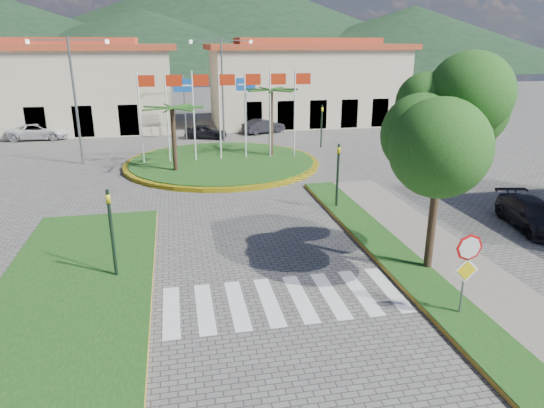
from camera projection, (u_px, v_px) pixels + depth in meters
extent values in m
plane|color=#5A5755|center=(318.00, 384.00, 11.48)|extent=(160.00, 160.00, 0.00)
cube|color=gray|center=(492.00, 311.00, 14.45)|extent=(4.00, 28.00, 0.15)
cube|color=#174112|center=(456.00, 315.00, 14.22)|extent=(1.60, 28.00, 0.18)
cube|color=#174112|center=(74.00, 287.00, 15.80)|extent=(5.00, 14.00, 0.18)
cube|color=silver|center=(282.00, 300.00, 15.20)|extent=(8.00, 3.00, 0.01)
cylinder|color=yellow|center=(222.00, 163.00, 31.88)|extent=(12.70, 12.70, 0.24)
cylinder|color=#174112|center=(222.00, 162.00, 31.87)|extent=(12.00, 12.00, 0.30)
cylinder|color=black|center=(174.00, 142.00, 28.85)|extent=(0.28, 0.28, 4.05)
cylinder|color=black|center=(271.00, 125.00, 32.77)|extent=(0.28, 0.28, 4.68)
cylinder|color=silver|center=(140.00, 120.00, 30.48)|extent=(0.10, 0.10, 6.00)
cube|color=#B2240B|center=(146.00, 81.00, 29.82)|extent=(1.00, 0.03, 0.70)
cylinder|color=silver|center=(167.00, 120.00, 30.80)|extent=(0.10, 0.10, 6.00)
cube|color=#B2240B|center=(174.00, 81.00, 30.14)|extent=(1.00, 0.03, 0.70)
cylinder|color=silver|center=(194.00, 119.00, 31.11)|extent=(0.10, 0.10, 6.00)
cube|color=#B2240B|center=(201.00, 80.00, 30.45)|extent=(1.00, 0.03, 0.70)
cylinder|color=silver|center=(220.00, 118.00, 31.43)|extent=(0.10, 0.10, 6.00)
cube|color=#B2240B|center=(227.00, 80.00, 30.77)|extent=(1.00, 0.03, 0.70)
cylinder|color=silver|center=(245.00, 117.00, 31.74)|extent=(0.10, 0.10, 6.00)
cube|color=#B2240B|center=(253.00, 79.00, 31.08)|extent=(1.00, 0.03, 0.70)
cylinder|color=silver|center=(270.00, 116.00, 32.06)|extent=(0.10, 0.10, 6.00)
cube|color=#B2240B|center=(278.00, 79.00, 31.40)|extent=(1.00, 0.03, 0.70)
cylinder|color=silver|center=(295.00, 116.00, 32.37)|extent=(0.10, 0.10, 6.00)
cube|color=#B2240B|center=(303.00, 79.00, 31.71)|extent=(1.00, 0.03, 0.70)
cylinder|color=slate|center=(464.00, 279.00, 13.87)|extent=(0.07, 0.07, 2.50)
cylinder|color=red|center=(469.00, 248.00, 13.50)|extent=(0.80, 0.03, 0.80)
cube|color=yellow|center=(466.00, 270.00, 13.72)|extent=(0.78, 0.03, 0.78)
cylinder|color=black|center=(433.00, 212.00, 16.47)|extent=(0.28, 0.28, 4.40)
ellipsoid|color=#1D4813|center=(443.00, 124.00, 15.51)|extent=(3.60, 3.60, 3.20)
cylinder|color=black|center=(112.00, 236.00, 16.03)|extent=(0.12, 0.12, 3.20)
imported|color=gold|center=(109.00, 207.00, 15.71)|extent=(0.15, 0.18, 0.90)
cylinder|color=black|center=(338.00, 177.00, 22.97)|extent=(0.12, 0.12, 3.20)
imported|color=gold|center=(338.00, 157.00, 22.65)|extent=(0.15, 0.18, 0.90)
cylinder|color=black|center=(321.00, 127.00, 36.64)|extent=(0.12, 0.12, 3.20)
imported|color=gold|center=(322.00, 113.00, 36.32)|extent=(0.18, 0.15, 0.90)
cylinder|color=slate|center=(185.00, 108.00, 39.07)|extent=(0.12, 0.12, 5.20)
cube|color=#104DB0|center=(184.00, 85.00, 38.44)|extent=(1.60, 0.05, 1.00)
cylinder|color=slate|center=(246.00, 107.00, 40.02)|extent=(0.12, 0.12, 5.20)
cube|color=#104DB0|center=(246.00, 84.00, 39.39)|extent=(1.60, 0.05, 1.00)
cylinder|color=slate|center=(223.00, 91.00, 38.27)|extent=(0.16, 0.16, 8.00)
cube|color=slate|center=(205.00, 40.00, 36.83)|extent=(2.40, 0.08, 0.08)
cube|color=slate|center=(237.00, 40.00, 37.28)|extent=(2.40, 0.08, 0.08)
cylinder|color=slate|center=(76.00, 103.00, 30.80)|extent=(0.16, 0.16, 8.00)
cube|color=slate|center=(47.00, 40.00, 29.36)|extent=(2.40, 0.08, 0.08)
cube|color=slate|center=(88.00, 40.00, 29.82)|extent=(2.40, 0.08, 0.08)
cube|color=beige|center=(45.00, 91.00, 43.02)|extent=(22.00, 9.00, 7.00)
cube|color=#A2431F|center=(38.00, 47.00, 41.83)|extent=(23.32, 9.54, 0.50)
cube|color=#A2431F|center=(38.00, 41.00, 41.67)|extent=(16.50, 4.95, 0.60)
cube|color=beige|center=(306.00, 87.00, 47.56)|extent=(18.00, 9.00, 7.00)
cube|color=#A2431F|center=(307.00, 47.00, 46.37)|extent=(19.08, 9.54, 0.50)
cube|color=#A2431F|center=(307.00, 41.00, 46.21)|extent=(13.50, 4.95, 0.60)
cone|color=black|center=(223.00, 18.00, 158.17)|extent=(180.00, 180.00, 30.00)
cone|color=black|center=(412.00, 37.00, 147.26)|extent=(120.00, 120.00, 18.00)
cone|color=black|center=(141.00, 40.00, 127.80)|extent=(110.00, 110.00, 16.00)
imported|color=silver|center=(39.00, 131.00, 39.99)|extent=(4.84, 2.35, 1.33)
imported|color=black|center=(206.00, 131.00, 40.39)|extent=(3.73, 2.44, 1.18)
imported|color=black|center=(263.00, 126.00, 42.72)|extent=(4.04, 2.67, 1.26)
imported|color=black|center=(532.00, 214.00, 20.96)|extent=(2.44, 4.48, 1.23)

